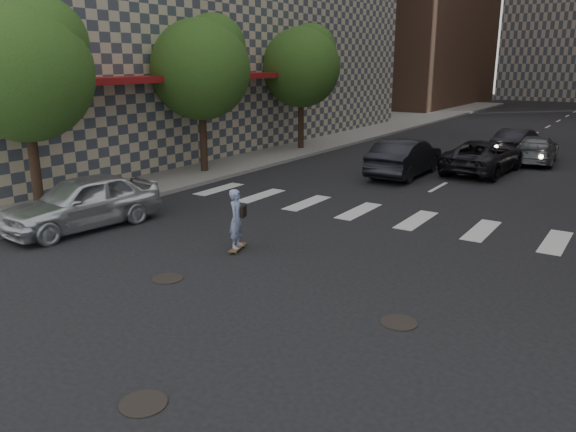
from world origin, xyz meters
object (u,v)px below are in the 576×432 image
at_px(tree_a, 28,66).
at_px(traffic_car_b, 536,149).
at_px(tree_c, 303,64).
at_px(traffic_car_a, 405,157).
at_px(traffic_car_c, 483,157).
at_px(tree_b, 203,65).
at_px(traffic_car_e, 518,142).
at_px(skateboarder, 237,219).
at_px(silver_sedan, 82,202).

distance_m(tree_a, traffic_car_b, 22.49).
distance_m(tree_c, traffic_car_a, 9.17).
distance_m(tree_a, traffic_car_c, 18.38).
xyz_separation_m(traffic_car_b, traffic_car_c, (-1.50, -4.00, 0.06)).
xyz_separation_m(tree_a, tree_b, (0.00, 8.00, 0.00)).
bearing_deg(traffic_car_e, skateboarder, 90.18).
xyz_separation_m(tree_a, skateboarder, (7.55, 0.53, -3.78)).
relative_size(silver_sedan, traffic_car_a, 0.95).
xyz_separation_m(tree_b, traffic_car_a, (7.45, 4.29, -3.84)).
xyz_separation_m(tree_a, traffic_car_a, (7.45, 12.29, -3.84)).
height_order(traffic_car_c, traffic_car_e, traffic_car_c).
xyz_separation_m(skateboarder, traffic_car_e, (2.78, 20.33, -0.18)).
height_order(tree_a, traffic_car_c, tree_a).
height_order(tree_b, traffic_car_b, tree_b).
xyz_separation_m(tree_c, traffic_car_e, (10.33, 4.86, -3.96)).
xyz_separation_m(silver_sedan, traffic_car_a, (5.00, 12.64, 0.01)).
bearing_deg(traffic_car_a, tree_c, -27.12).
bearing_deg(traffic_car_c, silver_sedan, 66.96).
height_order(tree_b, traffic_car_c, tree_b).
bearing_deg(traffic_car_c, skateboarder, 83.58).
xyz_separation_m(tree_c, traffic_car_a, (7.45, -3.71, -3.84)).
xyz_separation_m(tree_c, traffic_car_c, (10.07, -1.14, -3.93)).
bearing_deg(traffic_car_e, traffic_car_b, 129.80).
bearing_deg(tree_c, traffic_car_a, -26.45).
bearing_deg(tree_c, skateboarder, -63.98).
distance_m(tree_c, skateboarder, 17.62).
relative_size(tree_a, traffic_car_c, 1.28).
relative_size(tree_b, traffic_car_e, 1.59).
bearing_deg(traffic_car_e, tree_a, 71.62).
distance_m(traffic_car_b, traffic_car_c, 4.27).
relative_size(skateboarder, traffic_car_c, 0.32).
relative_size(tree_c, skateboarder, 4.01).
bearing_deg(traffic_car_b, traffic_car_e, -63.02).
distance_m(tree_b, traffic_car_e, 16.97).
height_order(tree_b, tree_c, same).
bearing_deg(tree_b, silver_sedan, -73.62).
bearing_deg(traffic_car_b, silver_sedan, 59.76).
bearing_deg(traffic_car_e, traffic_car_a, 79.42).
xyz_separation_m(silver_sedan, traffic_car_e, (7.88, 21.21, -0.11)).
bearing_deg(tree_b, tree_c, 90.00).
relative_size(skateboarder, traffic_car_e, 0.40).
bearing_deg(tree_a, silver_sedan, -8.12).
bearing_deg(skateboarder, tree_c, 99.97).
bearing_deg(traffic_car_c, traffic_car_b, -107.02).
xyz_separation_m(traffic_car_a, traffic_car_e, (2.88, 8.57, -0.12)).
height_order(tree_a, silver_sedan, tree_a).
bearing_deg(skateboarder, traffic_car_c, 63.98).
height_order(tree_c, traffic_car_e, tree_c).
distance_m(skateboarder, traffic_car_b, 18.77).
relative_size(tree_b, traffic_car_a, 1.35).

